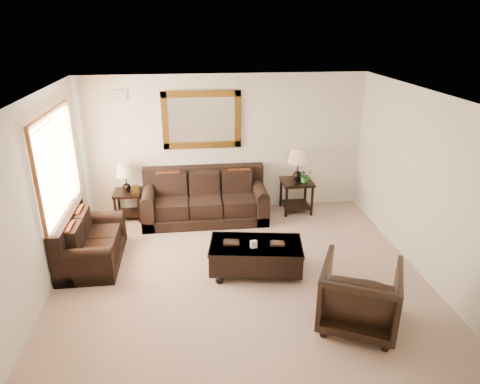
{
  "coord_description": "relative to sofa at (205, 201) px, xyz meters",
  "views": [
    {
      "loc": [
        -0.66,
        -5.59,
        3.63
      ],
      "look_at": [
        0.08,
        0.6,
        1.1
      ],
      "focal_mm": 32.0,
      "sensor_mm": 36.0,
      "label": 1
    }
  ],
  "objects": [
    {
      "name": "room",
      "position": [
        0.44,
        -2.04,
        1.0
      ],
      "size": [
        5.51,
        5.01,
        2.71
      ],
      "color": "#A0836E",
      "rests_on": "ground"
    },
    {
      "name": "window",
      "position": [
        -2.26,
        -1.14,
        1.2
      ],
      "size": [
        0.07,
        1.96,
        1.66
      ],
      "color": "white",
      "rests_on": "room"
    },
    {
      "name": "mirror",
      "position": [
        -0.0,
        0.43,
        1.5
      ],
      "size": [
        1.5,
        0.06,
        1.1
      ],
      "color": "#513210",
      "rests_on": "room"
    },
    {
      "name": "air_vent",
      "position": [
        -1.46,
        0.44,
        2.0
      ],
      "size": [
        0.25,
        0.02,
        0.18
      ],
      "primitive_type": "cube",
      "color": "#999999",
      "rests_on": "room"
    },
    {
      "name": "sofa",
      "position": [
        0.0,
        0.0,
        0.0
      ],
      "size": [
        2.35,
        1.02,
        0.96
      ],
      "color": "black",
      "rests_on": "room"
    },
    {
      "name": "loveseat",
      "position": [
        -1.91,
        -1.42,
        -0.05
      ],
      "size": [
        0.87,
        1.46,
        0.82
      ],
      "rotation": [
        0.0,
        0.0,
        1.57
      ],
      "color": "black",
      "rests_on": "room"
    },
    {
      "name": "end_table_left",
      "position": [
        -1.48,
        0.17,
        0.38
      ],
      "size": [
        0.51,
        0.51,
        1.12
      ],
      "color": "black",
      "rests_on": "room"
    },
    {
      "name": "end_table_right",
      "position": [
        1.84,
        0.12,
        0.51
      ],
      "size": [
        0.6,
        0.6,
        1.32
      ],
      "color": "black",
      "rests_on": "room"
    },
    {
      "name": "coffee_table",
      "position": [
        0.69,
        -2.0,
        -0.05
      ],
      "size": [
        1.5,
        0.96,
        0.59
      ],
      "rotation": [
        0.0,
        0.0,
        -0.16
      ],
      "color": "black",
      "rests_on": "room"
    },
    {
      "name": "armchair",
      "position": [
        1.79,
        -3.38,
        0.13
      ],
      "size": [
        1.22,
        1.19,
        0.96
      ],
      "primitive_type": "imported",
      "rotation": [
        0.0,
        0.0,
        2.69
      ],
      "color": "black",
      "rests_on": "floor"
    },
    {
      "name": "potted_plant",
      "position": [
        1.97,
        0.01,
        0.41
      ],
      "size": [
        0.3,
        0.32,
        0.22
      ],
      "primitive_type": "imported",
      "rotation": [
        0.0,
        0.0,
        0.2
      ],
      "color": "#275D20",
      "rests_on": "end_table_right"
    }
  ]
}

